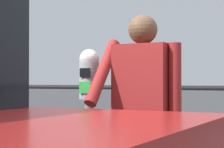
% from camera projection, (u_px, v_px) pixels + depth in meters
% --- Properties ---
extents(parking_meter, '(0.16, 0.17, 1.38)m').
position_uv_depth(parking_meter, '(89.00, 100.00, 3.39)').
color(parking_meter, slate).
rests_on(parking_meter, sidewalk_curb).
extents(pedestrian_at_meter, '(0.63, 0.47, 1.62)m').
position_uv_depth(pedestrian_at_meter, '(143.00, 110.00, 3.19)').
color(pedestrian_at_meter, black).
rests_on(pedestrian_at_meter, sidewalk_curb).
extents(background_railing, '(24.06, 0.06, 1.07)m').
position_uv_depth(background_railing, '(199.00, 109.00, 5.51)').
color(background_railing, black).
rests_on(background_railing, sidewalk_curb).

